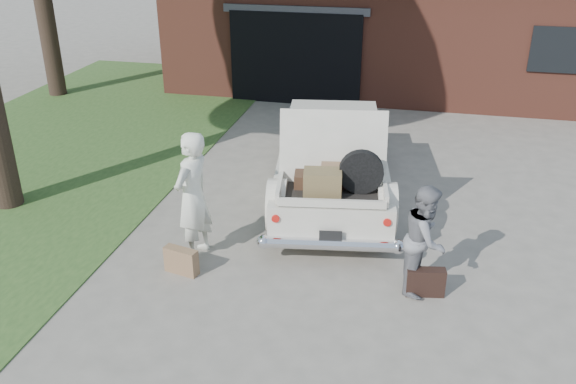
# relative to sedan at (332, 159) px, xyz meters

# --- Properties ---
(ground) EXTENTS (90.00, 90.00, 0.00)m
(ground) POSITION_rel_sedan_xyz_m (-0.23, -2.87, -0.68)
(ground) COLOR gray
(ground) RESTS_ON ground
(grass_strip) EXTENTS (6.00, 16.00, 0.02)m
(grass_strip) POSITION_rel_sedan_xyz_m (-5.73, 0.13, -0.67)
(grass_strip) COLOR #2D4C1E
(grass_strip) RESTS_ON ground
(house) EXTENTS (12.80, 7.80, 3.30)m
(house) POSITION_rel_sedan_xyz_m (0.75, 8.60, 0.99)
(house) COLOR brown
(house) RESTS_ON ground
(sedan) EXTENTS (2.45, 4.84, 1.90)m
(sedan) POSITION_rel_sedan_xyz_m (0.00, 0.00, 0.00)
(sedan) COLOR silver
(sedan) RESTS_ON ground
(woman_left) EXTENTS (0.59, 0.75, 1.83)m
(woman_left) POSITION_rel_sedan_xyz_m (-1.55, -2.31, 0.23)
(woman_left) COLOR silver
(woman_left) RESTS_ON ground
(woman_right) EXTENTS (0.66, 0.79, 1.44)m
(woman_right) POSITION_rel_sedan_xyz_m (1.56, -2.44, 0.04)
(woman_right) COLOR gray
(woman_right) RESTS_ON ground
(suitcase_left) EXTENTS (0.49, 0.25, 0.36)m
(suitcase_left) POSITION_rel_sedan_xyz_m (-1.57, -2.79, -0.50)
(suitcase_left) COLOR #8F6A48
(suitcase_left) RESTS_ON ground
(suitcase_right) EXTENTS (0.50, 0.23, 0.37)m
(suitcase_right) POSITION_rel_sedan_xyz_m (1.61, -2.59, -0.50)
(suitcase_right) COLOR black
(suitcase_right) RESTS_ON ground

